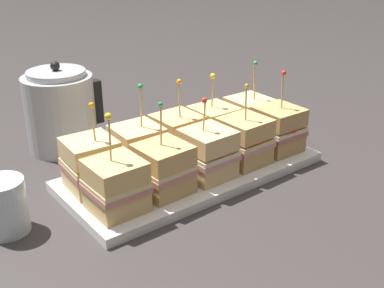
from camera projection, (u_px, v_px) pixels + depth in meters
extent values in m
plane|color=#383333|center=(192.00, 175.00, 0.94)|extent=(6.00, 6.00, 0.00)
cube|color=white|center=(192.00, 172.00, 0.94)|extent=(0.50, 0.23, 0.01)
cube|color=white|center=(192.00, 168.00, 0.94)|extent=(0.50, 0.23, 0.01)
cube|color=tan|center=(117.00, 200.00, 0.79)|extent=(0.08, 0.08, 0.04)
cube|color=tan|center=(116.00, 188.00, 0.78)|extent=(0.09, 0.09, 0.01)
cube|color=beige|center=(116.00, 183.00, 0.77)|extent=(0.09, 0.09, 0.01)
cube|color=#E0B771|center=(115.00, 171.00, 0.77)|extent=(0.08, 0.08, 0.04)
cylinder|color=tan|center=(110.00, 142.00, 0.75)|extent=(0.00, 0.01, 0.09)
sphere|color=yellow|center=(108.00, 116.00, 0.73)|extent=(0.01, 0.01, 0.01)
cube|color=tan|center=(164.00, 182.00, 0.84)|extent=(0.09, 0.09, 0.04)
cube|color=tan|center=(164.00, 171.00, 0.83)|extent=(0.09, 0.09, 0.01)
cube|color=beige|center=(163.00, 166.00, 0.83)|extent=(0.09, 0.09, 0.01)
cube|color=tan|center=(163.00, 155.00, 0.82)|extent=(0.09, 0.09, 0.04)
cylinder|color=tan|center=(161.00, 127.00, 0.80)|extent=(0.00, 0.01, 0.08)
sphere|color=green|center=(160.00, 104.00, 0.79)|extent=(0.01, 0.01, 0.01)
cube|color=#DBB77A|center=(207.00, 168.00, 0.89)|extent=(0.09, 0.09, 0.04)
cube|color=tan|center=(207.00, 157.00, 0.88)|extent=(0.09, 0.09, 0.01)
cube|color=beige|center=(207.00, 153.00, 0.88)|extent=(0.09, 0.09, 0.01)
cylinder|color=red|center=(212.00, 152.00, 0.87)|extent=(0.05, 0.05, 0.00)
cube|color=#E8C281|center=(207.00, 140.00, 0.87)|extent=(0.09, 0.09, 0.04)
cylinder|color=tan|center=(204.00, 118.00, 0.85)|extent=(0.00, 0.01, 0.07)
sphere|color=red|center=(204.00, 100.00, 0.84)|extent=(0.01, 0.01, 0.01)
cube|color=tan|center=(244.00, 154.00, 0.95)|extent=(0.09, 0.09, 0.04)
cube|color=tan|center=(244.00, 143.00, 0.94)|extent=(0.09, 0.09, 0.01)
cube|color=beige|center=(244.00, 140.00, 0.94)|extent=(0.09, 0.09, 0.01)
cylinder|color=red|center=(250.00, 139.00, 0.92)|extent=(0.06, 0.06, 0.00)
cube|color=tan|center=(245.00, 127.00, 0.93)|extent=(0.09, 0.09, 0.04)
cylinder|color=tan|center=(246.00, 105.00, 0.90)|extent=(0.00, 0.01, 0.08)
sphere|color=orange|center=(247.00, 86.00, 0.89)|extent=(0.01, 0.01, 0.01)
cube|color=tan|center=(277.00, 142.00, 1.00)|extent=(0.09, 0.09, 0.04)
cube|color=#B26B60|center=(278.00, 132.00, 0.99)|extent=(0.09, 0.09, 0.01)
cube|color=beige|center=(278.00, 128.00, 0.99)|extent=(0.09, 0.09, 0.01)
cylinder|color=red|center=(284.00, 127.00, 0.98)|extent=(0.06, 0.06, 0.00)
cube|color=tan|center=(279.00, 116.00, 0.98)|extent=(0.09, 0.09, 0.04)
cylinder|color=tan|center=(282.00, 93.00, 0.96)|extent=(0.00, 0.01, 0.08)
sphere|color=red|center=(284.00, 73.00, 0.95)|extent=(0.01, 0.01, 0.01)
cube|color=#DBB77A|center=(92.00, 178.00, 0.86)|extent=(0.09, 0.09, 0.04)
cube|color=tan|center=(91.00, 167.00, 0.85)|extent=(0.09, 0.09, 0.01)
cube|color=beige|center=(91.00, 162.00, 0.84)|extent=(0.09, 0.09, 0.01)
cylinder|color=red|center=(94.00, 162.00, 0.83)|extent=(0.05, 0.05, 0.00)
cube|color=#E8C281|center=(90.00, 149.00, 0.83)|extent=(0.09, 0.09, 0.04)
cylinder|color=tan|center=(93.00, 125.00, 0.81)|extent=(0.00, 0.01, 0.08)
sphere|color=orange|center=(91.00, 105.00, 0.80)|extent=(0.01, 0.01, 0.01)
cube|color=#DBB77A|center=(138.00, 163.00, 0.91)|extent=(0.09, 0.09, 0.04)
cube|color=tan|center=(138.00, 153.00, 0.90)|extent=(0.09, 0.09, 0.01)
cube|color=beige|center=(137.00, 149.00, 0.90)|extent=(0.09, 0.09, 0.01)
cylinder|color=red|center=(142.00, 148.00, 0.88)|extent=(0.06, 0.06, 0.00)
cube|color=#E8C281|center=(137.00, 136.00, 0.89)|extent=(0.09, 0.09, 0.04)
cylinder|color=tan|center=(141.00, 109.00, 0.87)|extent=(0.00, 0.01, 0.09)
sphere|color=green|center=(140.00, 86.00, 0.85)|extent=(0.01, 0.01, 0.01)
cube|color=tan|center=(177.00, 151.00, 0.96)|extent=(0.09, 0.09, 0.04)
cube|color=#B26B60|center=(176.00, 140.00, 0.95)|extent=(0.09, 0.09, 0.01)
cube|color=beige|center=(176.00, 136.00, 0.95)|extent=(0.09, 0.09, 0.01)
cylinder|color=red|center=(181.00, 136.00, 0.94)|extent=(0.06, 0.06, 0.00)
cube|color=#E0B771|center=(176.00, 124.00, 0.94)|extent=(0.09, 0.09, 0.04)
cylinder|color=tan|center=(179.00, 102.00, 0.91)|extent=(0.00, 0.01, 0.08)
sphere|color=orange|center=(179.00, 82.00, 0.90)|extent=(0.01, 0.01, 0.01)
cube|color=tan|center=(213.00, 138.00, 1.02)|extent=(0.08, 0.08, 0.04)
cube|color=tan|center=(214.00, 129.00, 1.01)|extent=(0.09, 0.09, 0.01)
cube|color=beige|center=(214.00, 125.00, 1.01)|extent=(0.09, 0.09, 0.01)
cube|color=#E0B771|center=(214.00, 115.00, 1.00)|extent=(0.08, 0.08, 0.04)
cylinder|color=tan|center=(213.00, 94.00, 0.98)|extent=(0.00, 0.01, 0.08)
sphere|color=yellow|center=(213.00, 76.00, 0.97)|extent=(0.01, 0.01, 0.01)
cube|color=#DBB77A|center=(248.00, 128.00, 1.07)|extent=(0.09, 0.09, 0.04)
cube|color=tan|center=(249.00, 119.00, 1.06)|extent=(0.09, 0.09, 0.01)
cube|color=beige|center=(249.00, 115.00, 1.06)|extent=(0.09, 0.09, 0.01)
cube|color=#E8C281|center=(249.00, 106.00, 1.05)|extent=(0.09, 0.09, 0.04)
cylinder|color=tan|center=(254.00, 83.00, 1.03)|extent=(0.00, 0.01, 0.09)
sphere|color=green|center=(255.00, 63.00, 1.01)|extent=(0.01, 0.01, 0.01)
cylinder|color=#B7BABF|center=(61.00, 113.00, 1.03)|extent=(0.15, 0.15, 0.16)
cylinder|color=#B7BABF|center=(56.00, 73.00, 1.00)|extent=(0.12, 0.12, 0.01)
sphere|color=black|center=(55.00, 66.00, 0.99)|extent=(0.02, 0.02, 0.02)
cube|color=black|center=(96.00, 101.00, 1.08)|extent=(0.02, 0.02, 0.10)
cylinder|color=silver|center=(4.00, 206.00, 0.75)|extent=(0.07, 0.07, 0.09)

